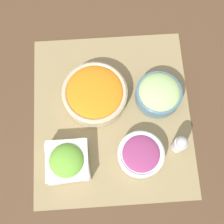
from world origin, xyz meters
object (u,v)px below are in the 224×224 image
onion_bowl (141,154)px  pepper_shaker (180,144)px  cucumber_bowl (159,93)px  carrot_bowl (95,93)px  lettuce_bowl (67,161)px

onion_bowl → pepper_shaker: bearing=100.0°
cucumber_bowl → pepper_shaker: size_ratio=1.59×
carrot_bowl → cucumber_bowl: (0.01, 0.19, 0.00)m
pepper_shaker → onion_bowl: bearing=-80.0°
carrot_bowl → cucumber_bowl: bearing=86.3°
cucumber_bowl → onion_bowl: bearing=-21.6°
lettuce_bowl → pepper_shaker: 0.32m
cucumber_bowl → pepper_shaker: 0.17m
cucumber_bowl → lettuce_bowl: 0.34m
cucumber_bowl → pepper_shaker: (0.16, 0.04, 0.01)m
carrot_bowl → pepper_shaker: (0.17, 0.23, 0.01)m
onion_bowl → pepper_shaker: 0.11m
onion_bowl → lettuce_bowl: 0.21m
carrot_bowl → lettuce_bowl: lettuce_bowl is taller
carrot_bowl → lettuce_bowl: (0.20, -0.09, 0.00)m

